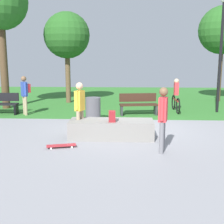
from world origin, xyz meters
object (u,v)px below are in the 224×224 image
object	(u,v)px
lamp_post	(221,45)
park_bench_near_path	(138,104)
skateboard_by_ledge	(61,145)
cyclist_on_bicycle	(176,98)
concrete_ledge	(111,129)
park_bench_far_right	(0,103)
tree_tall_oak	(223,30)
tree_young_birch	(67,36)
pedestrian_with_backpack	(25,92)
trash_bin	(93,109)
backpack_on_ledge	(112,116)
skater_watching	(80,105)
skater_performing_trick	(163,115)
tree_broad_elm	(0,4)

from	to	relation	value
lamp_post	park_bench_near_path	bearing A→B (deg)	-167.54
skateboard_by_ledge	cyclist_on_bicycle	distance (m)	7.00
concrete_ledge	park_bench_far_right	world-z (taller)	park_bench_far_right
tree_tall_oak	cyclist_on_bicycle	distance (m)	5.43
skateboard_by_ledge	park_bench_near_path	xyz separation A→B (m)	(2.30, 4.79, 0.42)
concrete_ledge	cyclist_on_bicycle	distance (m)	5.35
park_bench_near_path	lamp_post	xyz separation A→B (m)	(3.57, 0.79, 2.48)
tree_young_birch	pedestrian_with_backpack	distance (m)	4.51
park_bench_near_path	trash_bin	distance (m)	2.26
backpack_on_ledge	pedestrian_with_backpack	world-z (taller)	pedestrian_with_backpack
skateboard_by_ledge	tree_tall_oak	world-z (taller)	tree_tall_oak
lamp_post	cyclist_on_bicycle	xyz separation A→B (m)	(-1.83, 0.11, -2.33)
tree_young_birch	cyclist_on_bicycle	bearing A→B (deg)	-24.16
park_bench_near_path	pedestrian_with_backpack	xyz separation A→B (m)	(-4.81, -0.23, 0.51)
tree_young_birch	skater_watching	bearing A→B (deg)	-76.21
skateboard_by_ledge	pedestrian_with_backpack	world-z (taller)	pedestrian_with_backpack
concrete_ledge	lamp_post	xyz separation A→B (m)	(4.54, 4.49, 2.69)
skater_performing_trick	park_bench_near_path	world-z (taller)	skater_performing_trick
lamp_post	trash_bin	size ratio (longest dim) A/B	5.35
lamp_post	park_bench_far_right	bearing A→B (deg)	-174.66
concrete_ledge	skateboard_by_ledge	distance (m)	1.73
tree_tall_oak	skateboard_by_ledge	bearing A→B (deg)	-127.66
lamp_post	backpack_on_ledge	bearing A→B (deg)	-134.02
tree_young_birch	trash_bin	bearing A→B (deg)	-68.46
tree_tall_oak	tree_broad_elm	bearing A→B (deg)	-165.54
concrete_ledge	park_bench_near_path	size ratio (longest dim) A/B	1.55
lamp_post	pedestrian_with_backpack	distance (m)	8.66
backpack_on_ledge	skateboard_by_ledge	distance (m)	1.75
skater_watching	trash_bin	size ratio (longest dim) A/B	1.82
concrete_ledge	tree_young_birch	distance (m)	8.18
skater_performing_trick	skateboard_by_ledge	size ratio (longest dim) A/B	2.07
skater_watching	park_bench_far_right	distance (m)	5.33
tree_young_birch	pedestrian_with_backpack	bearing A→B (deg)	-108.19
lamp_post	skater_watching	bearing A→B (deg)	-141.82
concrete_ledge	skater_watching	world-z (taller)	skater_watching
park_bench_near_path	skateboard_by_ledge	bearing A→B (deg)	-115.58
park_bench_near_path	tree_broad_elm	distance (m)	7.77
skater_performing_trick	tree_broad_elm	bearing A→B (deg)	136.31
park_bench_far_right	tree_broad_elm	xyz separation A→B (m)	(-0.31, 1.47, 4.35)
tree_broad_elm	pedestrian_with_backpack	bearing A→B (deg)	-46.78
concrete_ledge	trash_bin	size ratio (longest dim) A/B	2.75
lamp_post	cyclist_on_bicycle	bearing A→B (deg)	176.49
skater_watching	pedestrian_with_backpack	bearing A→B (deg)	130.58
cyclist_on_bicycle	skater_watching	bearing A→B (deg)	-129.63
park_bench_far_right	cyclist_on_bicycle	size ratio (longest dim) A/B	0.88
concrete_ledge	tree_broad_elm	xyz separation A→B (m)	(-5.33, 5.07, 4.55)
skater_watching	tree_broad_elm	distance (m)	7.60
park_bench_near_path	tree_tall_oak	bearing A→B (deg)	42.07
tree_young_birch	tree_tall_oak	size ratio (longest dim) A/B	0.93
skater_performing_trick	tree_young_birch	world-z (taller)	tree_young_birch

